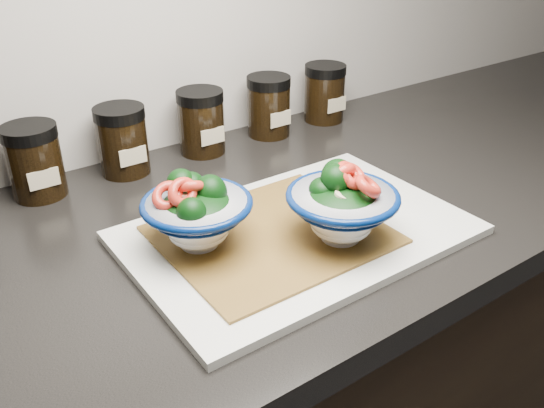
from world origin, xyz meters
TOP-DOWN VIEW (x-y plane):
  - countertop at (0.00, 1.45)m, footprint 3.50×0.60m
  - cutting_board at (-0.01, 1.36)m, footprint 0.45×0.30m
  - bamboo_mat at (-0.05, 1.37)m, footprint 0.28×0.24m
  - bowl_left at (-0.14, 1.40)m, footprint 0.14×0.14m
  - bowl_right at (0.02, 1.31)m, footprint 0.15×0.15m
  - spice_jar_b at (-0.26, 1.69)m, footprint 0.08×0.08m
  - spice_jar_c at (-0.12, 1.69)m, footprint 0.08×0.08m
  - spice_jar_d at (0.03, 1.69)m, footprint 0.08×0.08m
  - spice_jar_e at (0.17, 1.69)m, footprint 0.08×0.08m
  - spice_jar_f at (0.31, 1.69)m, footprint 0.08×0.08m

SIDE VIEW (x-z plane):
  - countertop at x=0.00m, z-range 0.86..0.90m
  - cutting_board at x=-0.01m, z-range 0.90..0.91m
  - bamboo_mat at x=-0.05m, z-range 0.91..0.92m
  - spice_jar_b at x=-0.26m, z-range 0.90..1.01m
  - spice_jar_c at x=-0.12m, z-range 0.90..1.01m
  - spice_jar_d at x=0.03m, z-range 0.90..1.01m
  - spice_jar_e at x=0.17m, z-range 0.90..1.01m
  - spice_jar_f at x=0.31m, z-range 0.90..1.01m
  - bowl_left at x=-0.14m, z-range 0.91..1.01m
  - bowl_right at x=0.02m, z-range 0.91..1.02m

